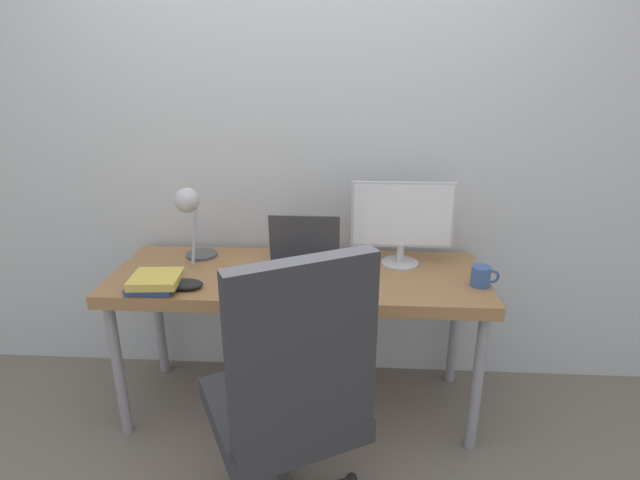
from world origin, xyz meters
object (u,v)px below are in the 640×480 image
Objects in this scene: mug at (481,276)px; laptop at (303,261)px; desk_lamp at (190,212)px; office_chair at (291,391)px; monitor at (402,220)px; game_controller at (186,284)px; book_stack at (154,282)px.

laptop is at bearing 171.61° from mug.
mug is (1.36, -0.16, -0.23)m from desk_lamp.
office_chair is (0.03, -0.77, -0.18)m from laptop.
office_chair is (-0.45, -0.89, -0.36)m from monitor.
game_controller is at bearing -155.67° from laptop.
monitor is at bearing 145.06° from mug.
laptop is 2.70× the size of mug.
book_stack is (-1.11, -0.37, -0.19)m from monitor.
laptop is at bearing 91.97° from office_chair.
book_stack is (-0.64, -0.25, -0.02)m from laptop.
office_chair reaches higher than desk_lamp.
desk_lamp is 2.57× the size of game_controller.
office_chair is 0.86m from book_stack.
office_chair is at bearing -88.03° from laptop.
monitor is at bearing 14.00° from laptop.
office_chair is at bearing -45.38° from game_controller.
monitor is 1.23× the size of desk_lamp.
book_stack is 1.46m from mug.
mug is 0.82× the size of game_controller.
game_controller is at bearing -81.52° from desk_lamp.
desk_lamp is at bearing 173.26° from mug.
book_stack is at bearing -174.94° from mug.
office_chair is at bearing -116.81° from monitor.
game_controller is at bearing -160.51° from monitor.
monitor is 2.13× the size of book_stack.
book_stack is at bearing -107.77° from desk_lamp.
book_stack is at bearing -161.74° from monitor.
mug is 1.32m from game_controller.
office_chair is 0.77m from game_controller.
office_chair is at bearing -54.71° from desk_lamp.
monitor is 1.05m from office_chair.
monitor is at bearing 18.26° from book_stack.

